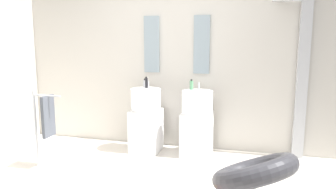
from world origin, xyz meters
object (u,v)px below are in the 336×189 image
(soap_bottle_black, at_px, (146,83))
(soap_bottle_green, at_px, (191,85))
(shower_column, at_px, (301,77))
(soap_bottle_grey, at_px, (145,84))
(lounge_chair, at_px, (254,177))
(towel_rack, at_px, (46,118))
(pedestal_sink_right, at_px, (197,123))
(pedestal_sink_left, at_px, (146,120))

(soap_bottle_black, xyz_separation_m, soap_bottle_green, (0.64, -0.01, -0.01))
(shower_column, bearing_deg, soap_bottle_grey, -175.76)
(soap_bottle_black, distance_m, soap_bottle_grey, 0.03)
(shower_column, distance_m, lounge_chair, 1.84)
(shower_column, distance_m, soap_bottle_grey, 2.07)
(towel_rack, bearing_deg, lounge_chair, -10.81)
(pedestal_sink_right, bearing_deg, lounge_chair, -61.10)
(shower_column, bearing_deg, pedestal_sink_left, -173.13)
(lounge_chair, relative_size, towel_rack, 1.15)
(pedestal_sink_left, xyz_separation_m, soap_bottle_green, (0.62, 0.09, 0.50))
(lounge_chair, distance_m, soap_bottle_grey, 2.18)
(towel_rack, height_order, soap_bottle_green, soap_bottle_green)
(shower_column, bearing_deg, towel_rack, -159.01)
(lounge_chair, distance_m, towel_rack, 2.48)
(towel_rack, bearing_deg, pedestal_sink_left, 43.15)
(pedestal_sink_left, height_order, soap_bottle_green, soap_bottle_green)
(lounge_chair, relative_size, soap_bottle_grey, 8.49)
(towel_rack, bearing_deg, soap_bottle_black, 46.70)
(soap_bottle_grey, bearing_deg, soap_bottle_green, -0.16)
(pedestal_sink_right, distance_m, lounge_chair, 1.56)
(pedestal_sink_left, xyz_separation_m, pedestal_sink_right, (0.72, 0.00, 0.00))
(lounge_chair, height_order, towel_rack, towel_rack)
(soap_bottle_black, height_order, soap_bottle_green, soap_bottle_black)
(pedestal_sink_left, distance_m, soap_bottle_grey, 0.50)
(shower_column, bearing_deg, lounge_chair, -108.78)
(soap_bottle_black, relative_size, soap_bottle_grey, 1.21)
(towel_rack, bearing_deg, soap_bottle_green, 31.98)
(pedestal_sink_left, bearing_deg, shower_column, 6.87)
(pedestal_sink_right, relative_size, soap_bottle_green, 6.92)
(soap_bottle_black, bearing_deg, towel_rack, -133.30)
(shower_column, height_order, lounge_chair, shower_column)
(soap_bottle_green, bearing_deg, pedestal_sink_right, -42.22)
(lounge_chair, bearing_deg, soap_bottle_black, 135.69)
(towel_rack, bearing_deg, pedestal_sink_right, 28.16)
(towel_rack, xyz_separation_m, soap_bottle_green, (1.58, 0.98, 0.32))
(lounge_chair, distance_m, soap_bottle_green, 1.78)
(lounge_chair, bearing_deg, towel_rack, 169.19)
(towel_rack, bearing_deg, soap_bottle_grey, 47.22)
(pedestal_sink_right, bearing_deg, towel_rack, -151.84)
(pedestal_sink_left, relative_size, soap_bottle_black, 6.31)
(pedestal_sink_left, xyz_separation_m, lounge_chair, (1.47, -1.36, -0.10))
(shower_column, xyz_separation_m, soap_bottle_black, (-2.04, -0.15, -0.13))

